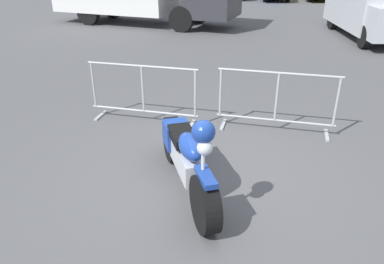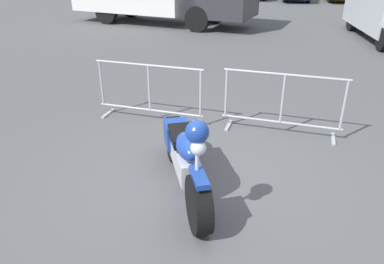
{
  "view_description": "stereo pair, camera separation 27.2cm",
  "coord_description": "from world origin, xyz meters",
  "px_view_note": "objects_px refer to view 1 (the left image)",
  "views": [
    {
      "loc": [
        0.62,
        -4.4,
        2.88
      ],
      "look_at": [
        -0.17,
        0.09,
        0.65
      ],
      "focal_mm": 35.0,
      "sensor_mm": 36.0,
      "label": 1
    },
    {
      "loc": [
        0.88,
        -4.34,
        2.88
      ],
      "look_at": [
        -0.17,
        0.09,
        0.65
      ],
      "focal_mm": 35.0,
      "sensor_mm": 36.0,
      "label": 2
    }
  ],
  "objects_px": {
    "crowd_barrier_near": "(143,93)",
    "motorcycle": "(187,156)",
    "crowd_barrier_far": "(276,101)",
    "delivery_van": "(374,1)"
  },
  "relations": [
    {
      "from": "motorcycle",
      "to": "crowd_barrier_near",
      "type": "xyz_separation_m",
      "value": [
        -1.18,
        2.02,
        0.05
      ]
    },
    {
      "from": "crowd_barrier_near",
      "to": "delivery_van",
      "type": "xyz_separation_m",
      "value": [
        5.9,
        8.64,
        0.69
      ]
    },
    {
      "from": "motorcycle",
      "to": "crowd_barrier_far",
      "type": "height_order",
      "value": "motorcycle"
    },
    {
      "from": "crowd_barrier_far",
      "to": "delivery_van",
      "type": "height_order",
      "value": "delivery_van"
    },
    {
      "from": "crowd_barrier_near",
      "to": "delivery_van",
      "type": "height_order",
      "value": "delivery_van"
    },
    {
      "from": "delivery_van",
      "to": "crowd_barrier_near",
      "type": "bearing_deg",
      "value": -42.53
    },
    {
      "from": "crowd_barrier_near",
      "to": "motorcycle",
      "type": "bearing_deg",
      "value": -59.71
    },
    {
      "from": "motorcycle",
      "to": "crowd_barrier_near",
      "type": "distance_m",
      "value": 2.34
    },
    {
      "from": "motorcycle",
      "to": "delivery_van",
      "type": "height_order",
      "value": "delivery_van"
    },
    {
      "from": "crowd_barrier_far",
      "to": "crowd_barrier_near",
      "type": "bearing_deg",
      "value": 180.0
    }
  ]
}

